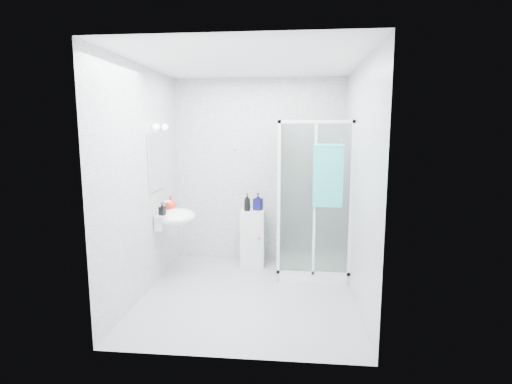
# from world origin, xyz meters

# --- Properties ---
(room) EXTENTS (2.40, 2.60, 2.60)m
(room) POSITION_xyz_m (0.00, 0.00, 1.30)
(room) COLOR silver
(room) RESTS_ON ground
(shower_enclosure) EXTENTS (0.90, 0.95, 2.00)m
(shower_enclosure) POSITION_xyz_m (0.67, 0.77, 0.45)
(shower_enclosure) COLOR white
(shower_enclosure) RESTS_ON ground
(wall_basin) EXTENTS (0.46, 0.56, 0.35)m
(wall_basin) POSITION_xyz_m (-0.99, 0.45, 0.80)
(wall_basin) COLOR white
(wall_basin) RESTS_ON ground
(mirror) EXTENTS (0.02, 0.60, 0.70)m
(mirror) POSITION_xyz_m (-1.19, 0.45, 1.50)
(mirror) COLOR white
(mirror) RESTS_ON room
(vanity_lights) EXTENTS (0.10, 0.40, 0.08)m
(vanity_lights) POSITION_xyz_m (-1.14, 0.45, 1.92)
(vanity_lights) COLOR silver
(vanity_lights) RESTS_ON room
(wall_hooks) EXTENTS (0.23, 0.06, 0.03)m
(wall_hooks) POSITION_xyz_m (-0.25, 1.26, 1.62)
(wall_hooks) COLOR silver
(wall_hooks) RESTS_ON room
(storage_cabinet) EXTENTS (0.33, 0.35, 0.78)m
(storage_cabinet) POSITION_xyz_m (-0.07, 1.05, 0.39)
(storage_cabinet) COLOR silver
(storage_cabinet) RESTS_ON ground
(hand_towel) EXTENTS (0.35, 0.05, 0.75)m
(hand_towel) POSITION_xyz_m (0.90, 0.36, 1.37)
(hand_towel) COLOR #2FB2AD
(hand_towel) RESTS_ON shower_enclosure
(shampoo_bottle_a) EXTENTS (0.12, 0.12, 0.24)m
(shampoo_bottle_a) POSITION_xyz_m (-0.14, 1.00, 0.90)
(shampoo_bottle_a) COLOR black
(shampoo_bottle_a) RESTS_ON storage_cabinet
(shampoo_bottle_b) EXTENTS (0.14, 0.14, 0.24)m
(shampoo_bottle_b) POSITION_xyz_m (0.01, 1.08, 0.90)
(shampoo_bottle_b) COLOR #0C0B46
(shampoo_bottle_b) RESTS_ON storage_cabinet
(soap_dispenser_orange) EXTENTS (0.19, 0.19, 0.19)m
(soap_dispenser_orange) POSITION_xyz_m (-1.08, 0.57, 0.96)
(soap_dispenser_orange) COLOR red
(soap_dispenser_orange) RESTS_ON wall_basin
(soap_dispenser_black) EXTENTS (0.08, 0.08, 0.15)m
(soap_dispenser_black) POSITION_xyz_m (-1.08, 0.26, 0.94)
(soap_dispenser_black) COLOR black
(soap_dispenser_black) RESTS_ON wall_basin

